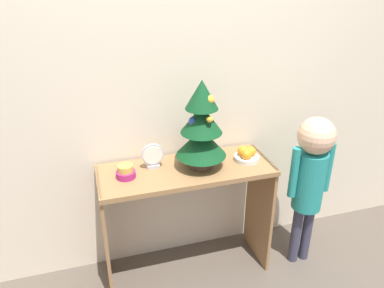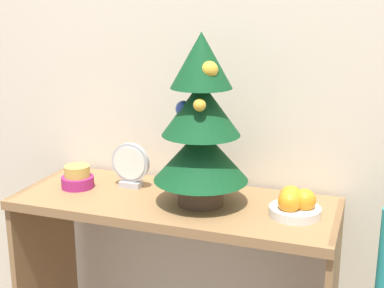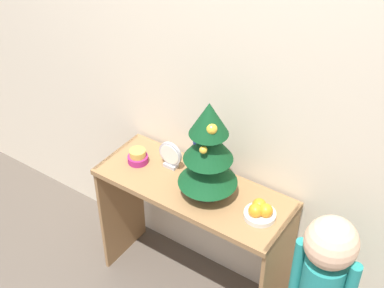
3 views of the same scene
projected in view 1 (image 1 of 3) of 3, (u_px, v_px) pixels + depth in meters
name	position (u px, v px, depth m)	size (l,w,h in m)	color
back_wall	(174.00, 78.00, 2.21)	(7.00, 0.05, 2.50)	beige
console_table	(186.00, 196.00, 2.29)	(1.03, 0.40, 0.77)	olive
mini_tree	(201.00, 127.00, 2.11)	(0.29, 0.29, 0.53)	#4C3828
fruit_bowl	(247.00, 155.00, 2.28)	(0.15, 0.15, 0.08)	silver
singing_bowl	(126.00, 172.00, 2.10)	(0.11, 0.11, 0.08)	#9E2366
desk_clock	(153.00, 156.00, 2.18)	(0.13, 0.04, 0.15)	#B2B2B7
child_figure	(311.00, 171.00, 2.32)	(0.29, 0.23, 1.05)	#38384C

